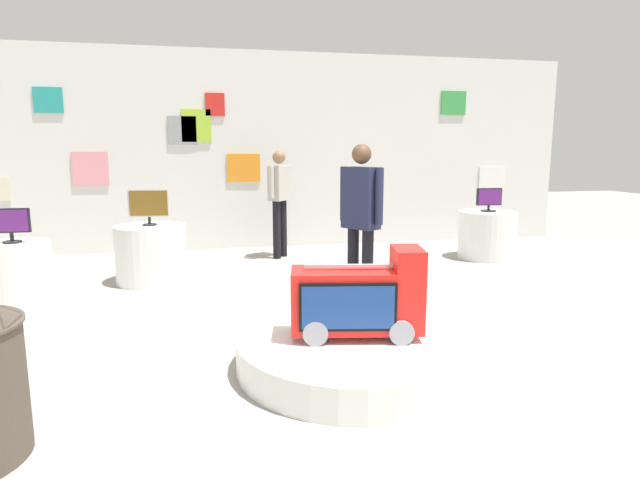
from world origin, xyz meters
TOP-DOWN VIEW (x-y plane):
  - ground_plane at (0.00, 0.00)m, footprint 30.00×30.00m
  - back_wall_display at (-0.01, 5.41)m, footprint 10.48×0.13m
  - main_display_pedestal at (-0.08, 0.13)m, footprint 1.83×1.83m
  - novelty_firetruck_tv at (-0.06, 0.12)m, footprint 1.04×0.57m
  - display_pedestal_left_rear at (3.05, 3.72)m, footprint 0.87×0.87m
  - tv_on_left_rear at (3.05, 3.72)m, footprint 0.40×0.23m
  - display_pedestal_center_rear at (-3.13, 2.23)m, footprint 0.70×0.70m
  - tv_on_center_rear at (-3.13, 2.23)m, footprint 0.37×0.17m
  - display_pedestal_right_rear at (-1.89, 3.25)m, footprint 0.88×0.88m
  - tv_on_right_rear at (-1.89, 3.24)m, footprint 0.50×0.17m
  - shopper_browsing_near_truck at (0.38, 1.59)m, footprint 0.37×0.48m
  - shopper_browsing_rear at (-0.08, 4.45)m, footprint 0.39×0.46m

SIDE VIEW (x-z plane):
  - ground_plane at x=0.00m, z-range 0.00..0.00m
  - main_display_pedestal at x=-0.08m, z-range 0.00..0.25m
  - display_pedestal_left_rear at x=3.05m, z-range 0.00..0.73m
  - display_pedestal_center_rear at x=-3.13m, z-range 0.00..0.73m
  - display_pedestal_right_rear at x=-1.89m, z-range 0.00..0.73m
  - novelty_firetruck_tv at x=-0.06m, z-range 0.19..0.88m
  - tv_on_left_rear at x=3.05m, z-range 0.74..1.09m
  - tv_on_center_rear at x=-3.13m, z-range 0.75..1.10m
  - shopper_browsing_rear at x=-0.08m, z-range 0.14..1.80m
  - tv_on_right_rear at x=-1.89m, z-range 0.76..1.22m
  - shopper_browsing_near_truck at x=0.38m, z-range 0.15..1.87m
  - back_wall_display at x=-0.01m, z-range 0.00..3.27m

